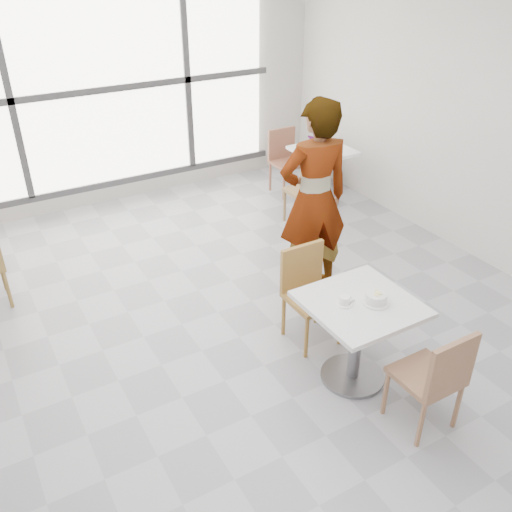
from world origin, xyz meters
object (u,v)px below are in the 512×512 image
chair_far (308,288)px  plant_right (317,160)px  chair_near (436,375)px  person (314,200)px  bg_chair_right_near (310,188)px  coffee_cup (345,301)px  bg_table_right (322,168)px  bg_chair_right_far (285,156)px  oatmeal_bowl (376,298)px  main_table (358,326)px

chair_far → plant_right: bearing=53.0°
chair_near → person: person is taller
person → bg_chair_right_near: size_ratio=2.24×
coffee_cup → bg_chair_right_near: size_ratio=0.18×
chair_near → bg_table_right: size_ratio=1.16×
bg_chair_right_near → bg_chair_right_far: size_ratio=1.00×
bg_chair_right_near → plant_right: bearing=-129.7°
chair_near → bg_table_right: chair_near is taller
bg_chair_right_far → plant_right: (0.55, 0.00, -0.15)m
bg_chair_right_far → plant_right: bearing=0.0°
chair_far → oatmeal_bowl: 0.79m
chair_near → bg_table_right: 3.99m
bg_chair_right_far → plant_right: bg_chair_right_far is taller
bg_chair_right_near → bg_table_right: bearing=-137.6°
main_table → bg_chair_right_far: (1.59, 3.53, -0.02)m
coffee_cup → plant_right: (2.27, 3.48, -0.43)m
bg_chair_right_near → bg_chair_right_far: same height
main_table → plant_right: 4.13m
coffee_cup → bg_table_right: 3.48m
coffee_cup → plant_right: 4.18m
main_table → person: bearing=70.0°
main_table → bg_chair_right_near: 2.74m
coffee_cup → plant_right: bearing=56.9°
chair_far → person: person is taller
coffee_cup → bg_chair_right_far: size_ratio=0.18×
chair_near → person: size_ratio=0.45×
bg_chair_right_far → plant_right: 0.57m
main_table → chair_near: (0.13, -0.69, -0.02)m
oatmeal_bowl → bg_chair_right_near: 2.78m
bg_chair_right_near → bg_chair_right_far: (0.35, 1.08, 0.00)m
person → plant_right: bearing=-118.2°
main_table → plant_right: main_table is taller
main_table → chair_near: chair_near is taller
chair_near → person: bearing=-99.8°
bg_table_right → chair_near: bearing=-114.5°
coffee_cup → person: 1.41m
plant_right → main_table: bearing=-121.3°
coffee_cup → person: person is taller
chair_near → chair_far: same height
coffee_cup → bg_table_right: coffee_cup is taller
main_table → oatmeal_bowl: 0.29m
bg_table_right → bg_chair_right_near: bg_chair_right_near is taller
chair_far → person: 0.93m
oatmeal_bowl → bg_chair_right_near: (1.16, 2.51, -0.29)m
bg_table_right → bg_chair_right_near: 0.73m
person → bg_table_right: bearing=-120.0°
main_table → person: person is taller
main_table → plant_right: (2.15, 3.53, -0.17)m
person → plant_right: 2.85m
chair_near → bg_chair_right_near: size_ratio=1.00×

